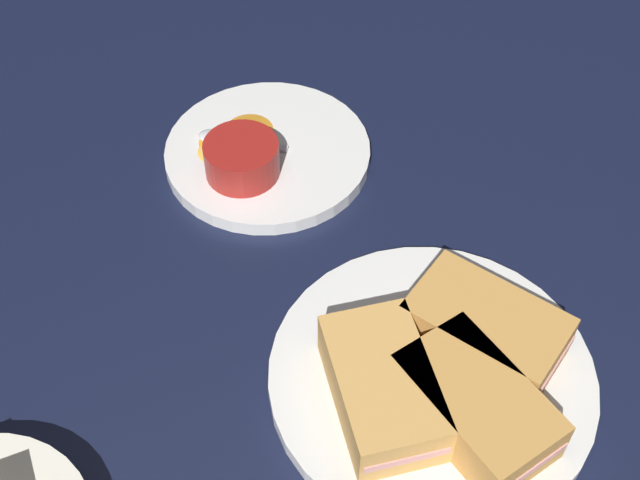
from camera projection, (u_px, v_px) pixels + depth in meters
ground_plane at (318, 322)px, 79.16cm from camera, size 110.00×110.00×3.00cm
plate_sandwich_main at (431, 378)px, 72.57cm from camera, size 28.11×28.11×1.60cm
sandwich_half_near at (383, 387)px, 68.29cm from camera, size 14.13×9.40×4.80cm
sandwich_half_far at (476, 406)px, 67.20cm from camera, size 15.05×12.86×4.80cm
sandwich_half_extra at (485, 329)px, 71.98cm from camera, size 14.31×14.77×4.80cm
ramekin_dark_sauce at (500, 334)px, 71.94cm from camera, size 6.59×6.59×4.00cm
spoon_by_dark_ramekin at (444, 369)px, 71.80cm from camera, size 4.73×9.78×0.80cm
plate_chips_companion at (268, 153)px, 90.58cm from camera, size 21.99×21.99×1.60cm
ramekin_light_gravy at (242, 157)px, 86.11cm from camera, size 7.74×7.74×3.80cm
spoon_by_gravy_ramekin at (225, 139)px, 90.39cm from camera, size 4.61×9.80×0.80cm
plantain_chip_scatter at (240, 141)px, 90.22cm from camera, size 11.34×10.23×0.60cm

